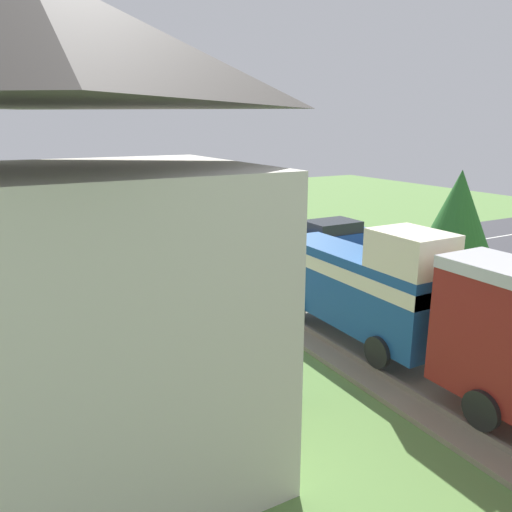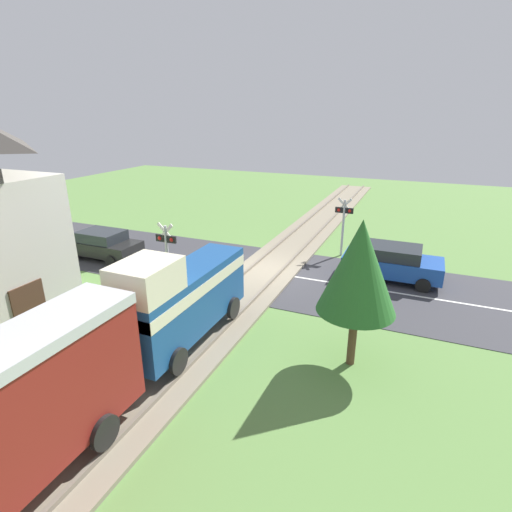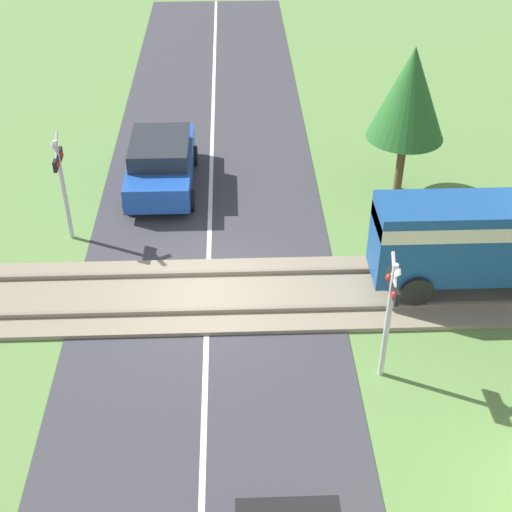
% 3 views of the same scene
% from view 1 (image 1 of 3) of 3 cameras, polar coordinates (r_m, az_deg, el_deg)
% --- Properties ---
extents(ground_plane, '(60.00, 60.00, 0.00)m').
position_cam_1_polar(ground_plane, '(19.01, -1.71, -2.71)').
color(ground_plane, '#5B8442').
extents(road_surface, '(48.00, 6.40, 0.02)m').
position_cam_1_polar(road_surface, '(19.01, -1.71, -2.68)').
color(road_surface, '#38383D').
rests_on(road_surface, ground_plane).
extents(track_bed, '(2.80, 48.00, 0.24)m').
position_cam_1_polar(track_bed, '(18.99, -1.72, -2.51)').
color(track_bed, gray).
rests_on(track_bed, ground_plane).
extents(train, '(1.58, 13.56, 3.18)m').
position_cam_1_polar(train, '(10.57, 26.74, -8.24)').
color(train, navy).
rests_on(train, track_bed).
extents(car_near_crossing, '(4.14, 2.01, 1.54)m').
position_cam_1_polar(car_near_crossing, '(22.78, 8.63, 2.19)').
color(car_near_crossing, '#1E4CA8').
rests_on(car_near_crossing, ground_plane).
extents(crossing_signal_west_approach, '(0.90, 0.18, 3.00)m').
position_cam_1_polar(crossing_signal_west_approach, '(22.99, -0.03, 5.32)').
color(crossing_signal_west_approach, '#B7B7B7').
rests_on(crossing_signal_west_approach, ground_plane).
extents(crossing_signal_east_approach, '(0.90, 0.18, 3.00)m').
position_cam_1_polar(crossing_signal_east_approach, '(14.13, -4.55, -0.79)').
color(crossing_signal_east_approach, '#B7B7B7').
rests_on(crossing_signal_east_approach, ground_plane).
extents(station_building, '(6.54, 4.54, 7.73)m').
position_cam_1_polar(station_building, '(7.90, -22.08, -0.54)').
color(station_building, beige).
rests_on(station_building, ground_plane).
extents(pedestrian_by_station, '(0.42, 0.42, 1.68)m').
position_cam_1_polar(pedestrian_by_station, '(10.74, 2.43, -12.67)').
color(pedestrian_by_station, '#2D4C8E').
rests_on(pedestrian_by_station, ground_plane).
extents(tree_roadside_hedge, '(2.20, 2.20, 4.37)m').
position_cam_1_polar(tree_roadside_hedge, '(17.11, 22.12, 4.69)').
color(tree_roadside_hedge, brown).
rests_on(tree_roadside_hedge, ground_plane).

